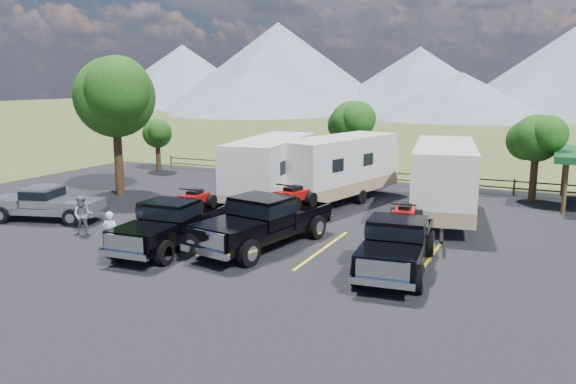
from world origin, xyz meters
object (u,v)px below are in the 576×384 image
at_px(tree_big_nw, 115,97).
at_px(person_a, 111,234).
at_px(trailer_right, 443,180).
at_px(trailer_center, 339,168).
at_px(rig_center, 266,219).
at_px(rig_right, 398,241).
at_px(trailer_left, 271,170).
at_px(pickup_silver, 46,203).
at_px(person_b, 83,216).
at_px(rig_left, 174,221).

xyz_separation_m(tree_big_nw, person_a, (7.69, -9.13, -4.70)).
bearing_deg(trailer_right, trailer_center, 154.74).
distance_m(tree_big_nw, rig_center, 14.24).
relative_size(tree_big_nw, trailer_right, 0.76).
bearing_deg(rig_right, trailer_center, 114.41).
xyz_separation_m(rig_center, trailer_center, (-0.27, 9.08, 0.74)).
bearing_deg(person_a, trailer_right, -146.14).
height_order(tree_big_nw, rig_center, tree_big_nw).
height_order(trailer_center, trailer_right, trailer_right).
bearing_deg(rig_right, trailer_left, 133.39).
relative_size(pickup_silver, person_a, 3.31).
bearing_deg(trailer_center, person_b, -110.13).
xyz_separation_m(rig_left, person_b, (-4.47, -0.28, -0.16)).
relative_size(trailer_center, person_b, 5.96).
xyz_separation_m(tree_big_nw, rig_center, (12.34, -5.54, -4.46)).
bearing_deg(person_b, person_a, -62.16).
distance_m(rig_right, trailer_left, 11.34).
relative_size(rig_center, rig_right, 1.12).
relative_size(trailer_right, person_b, 6.09).
relative_size(rig_right, trailer_center, 0.63).
bearing_deg(tree_big_nw, rig_left, -38.14).
bearing_deg(rig_center, person_a, -131.79).
relative_size(tree_big_nw, rig_center, 1.10).
relative_size(tree_big_nw, rig_right, 1.23).
xyz_separation_m(rig_left, trailer_right, (8.77, 9.06, 0.86)).
bearing_deg(trailer_center, trailer_right, -1.20).
bearing_deg(pickup_silver, rig_left, 66.80).
height_order(trailer_right, pickup_silver, trailer_right).
xyz_separation_m(tree_big_nw, rig_left, (9.06, -7.11, -4.55)).
relative_size(rig_center, person_b, 4.19).
relative_size(rig_right, pickup_silver, 1.13).
bearing_deg(trailer_right, pickup_silver, -163.81).
relative_size(trailer_center, pickup_silver, 1.79).
xyz_separation_m(rig_left, person_a, (-1.37, -2.02, -0.16)).
height_order(rig_center, pickup_silver, rig_center).
height_order(rig_left, person_b, rig_left).
bearing_deg(trailer_right, tree_big_nw, 176.40).
height_order(tree_big_nw, rig_right, tree_big_nw).
bearing_deg(rig_left, person_b, 179.52).
bearing_deg(trailer_left, rig_center, -72.78).
distance_m(tree_big_nw, rig_right, 19.27).
bearing_deg(person_b, trailer_left, 29.43).
bearing_deg(rig_center, trailer_right, 64.27).
bearing_deg(person_a, pickup_silver, -37.58).
distance_m(rig_center, trailer_left, 7.59).
distance_m(trailer_left, trailer_center, 3.70).
bearing_deg(trailer_left, trailer_center, 29.46).
distance_m(tree_big_nw, trailer_center, 13.11).
height_order(tree_big_nw, rig_left, tree_big_nw).
distance_m(trailer_left, person_a, 10.56).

